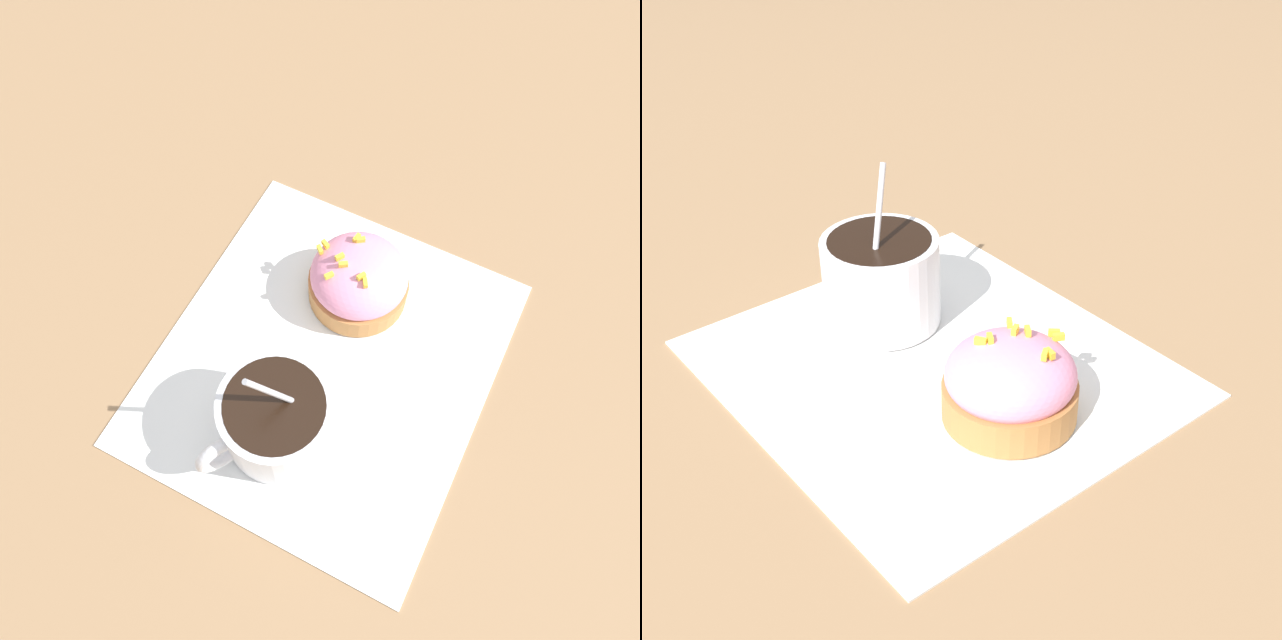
% 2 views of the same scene
% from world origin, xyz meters
% --- Properties ---
extents(ground_plane, '(3.00, 3.00, 0.00)m').
position_xyz_m(ground_plane, '(0.00, 0.00, 0.00)').
color(ground_plane, '#93704C').
extents(paper_napkin, '(0.29, 0.26, 0.00)m').
position_xyz_m(paper_napkin, '(0.00, 0.00, 0.00)').
color(paper_napkin, white).
rests_on(paper_napkin, ground_plane).
extents(coffee_cup, '(0.10, 0.08, 0.11)m').
position_xyz_m(coffee_cup, '(-0.07, 0.01, 0.04)').
color(coffee_cup, white).
rests_on(coffee_cup, paper_napkin).
extents(frosted_pastry, '(0.08, 0.08, 0.05)m').
position_xyz_m(frosted_pastry, '(0.07, 0.00, 0.03)').
color(frosted_pastry, '#B2753D').
rests_on(frosted_pastry, paper_napkin).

